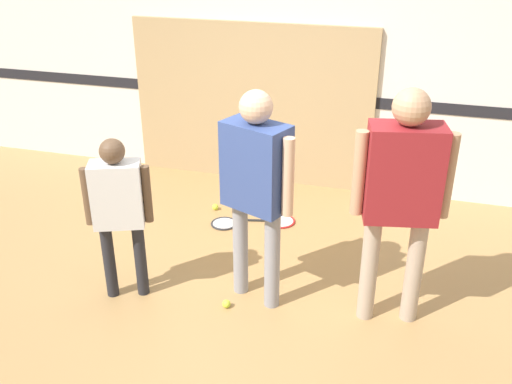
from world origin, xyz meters
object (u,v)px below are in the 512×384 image
(person_student_left, at_px, (118,203))
(racket_second_spare, at_px, (279,221))
(person_student_right, at_px, (402,186))
(racket_spare_on_floor, at_px, (225,223))
(person_instructor, at_px, (256,178))
(tennis_ball_near_instructor, at_px, (226,304))
(tennis_ball_by_spare_racket, at_px, (215,207))

(person_student_left, relative_size, racket_second_spare, 2.44)
(person_student_right, bearing_deg, person_student_left, -3.71)
(racket_second_spare, bearing_deg, racket_spare_on_floor, 7.45)
(person_student_right, relative_size, racket_spare_on_floor, 3.83)
(racket_spare_on_floor, distance_m, racket_second_spare, 0.54)
(person_instructor, height_order, person_student_right, person_student_right)
(person_student_right, xyz_separation_m, tennis_ball_near_instructor, (-1.23, -0.24, -1.09))
(tennis_ball_by_spare_racket, bearing_deg, person_student_right, -35.01)
(person_instructor, height_order, tennis_ball_near_instructor, person_instructor)
(person_instructor, height_order, racket_second_spare, person_instructor)
(person_student_right, bearing_deg, tennis_ball_by_spare_racket, -46.55)
(person_student_left, bearing_deg, tennis_ball_by_spare_racket, 61.92)
(tennis_ball_by_spare_racket, bearing_deg, person_instructor, -58.20)
(person_student_right, bearing_deg, racket_spare_on_floor, -43.71)
(racket_spare_on_floor, bearing_deg, person_student_left, -169.68)
(racket_spare_on_floor, distance_m, tennis_ball_by_spare_racket, 0.33)
(person_instructor, relative_size, tennis_ball_near_instructor, 26.30)
(racket_spare_on_floor, distance_m, tennis_ball_near_instructor, 1.38)
(racket_second_spare, bearing_deg, person_student_left, 46.93)
(tennis_ball_near_instructor, bearing_deg, person_student_right, 10.93)
(racket_second_spare, distance_m, tennis_ball_by_spare_racket, 0.71)
(person_instructor, relative_size, person_student_right, 0.95)
(racket_spare_on_floor, xyz_separation_m, tennis_ball_by_spare_racket, (-0.20, 0.26, 0.02))
(person_instructor, distance_m, racket_spare_on_floor, 1.66)
(person_student_left, height_order, racket_second_spare, person_student_left)
(person_student_left, xyz_separation_m, tennis_ball_near_instructor, (0.84, 0.05, -0.81))
(tennis_ball_by_spare_racket, bearing_deg, racket_second_spare, -5.80)
(person_student_right, distance_m, tennis_ball_near_instructor, 1.66)
(person_instructor, relative_size, racket_second_spare, 3.12)
(racket_spare_on_floor, height_order, tennis_ball_by_spare_racket, tennis_ball_by_spare_racket)
(racket_spare_on_floor, xyz_separation_m, racket_second_spare, (0.51, 0.19, -0.00))
(person_student_left, relative_size, racket_spare_on_floor, 2.86)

